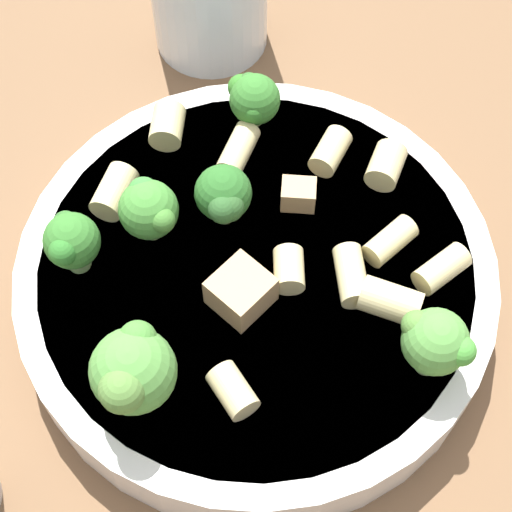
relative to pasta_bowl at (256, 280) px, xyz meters
name	(u,v)px	position (x,y,z in m)	size (l,w,h in m)	color
ground_plane	(256,298)	(0.00, 0.00, -0.02)	(2.00, 2.00, 0.00)	brown
pasta_bowl	(256,280)	(0.00, 0.00, 0.00)	(0.24, 0.24, 0.03)	silver
broccoli_floret_0	(253,98)	(0.03, -0.09, 0.03)	(0.03, 0.03, 0.03)	#9EC175
broccoli_floret_1	(435,342)	(-0.09, 0.02, 0.04)	(0.03, 0.03, 0.04)	#93B766
broccoli_floret_2	(146,214)	(0.06, 0.00, 0.04)	(0.03, 0.03, 0.04)	#9EC175
broccoli_floret_3	(71,242)	(0.08, 0.03, 0.04)	(0.03, 0.03, 0.04)	#84AD60
broccoli_floret_4	(132,371)	(0.02, 0.08, 0.04)	(0.04, 0.04, 0.05)	#93B766
broccoli_floret_5	(224,197)	(0.02, -0.02, 0.03)	(0.03, 0.03, 0.03)	#93B766
rigatoni_0	(167,126)	(0.07, -0.06, 0.02)	(0.02, 0.02, 0.02)	beige
rigatoni_1	(330,151)	(-0.01, -0.07, 0.02)	(0.01, 0.01, 0.02)	beige
rigatoni_2	(391,299)	(-0.07, 0.00, 0.02)	(0.02, 0.02, 0.03)	beige
rigatoni_3	(442,269)	(-0.09, -0.03, 0.02)	(0.01, 0.01, 0.03)	beige
rigatoni_4	(114,192)	(0.08, -0.01, 0.02)	(0.02, 0.02, 0.03)	beige
rigatoni_5	(238,150)	(0.03, -0.06, 0.02)	(0.01, 0.01, 0.03)	beige
rigatoni_6	(289,269)	(-0.02, 0.00, 0.02)	(0.01, 0.01, 0.02)	beige
rigatoni_7	(386,166)	(-0.04, -0.08, 0.02)	(0.02, 0.02, 0.02)	beige
rigatoni_8	(233,391)	(-0.01, 0.07, 0.02)	(0.01, 0.01, 0.02)	beige
rigatoni_9	(351,275)	(-0.05, -0.01, 0.02)	(0.01, 0.01, 0.03)	beige
rigatoni_10	(390,241)	(-0.06, -0.03, 0.02)	(0.01, 0.01, 0.03)	beige
chicken_chunk_0	(298,194)	(-0.01, -0.04, 0.02)	(0.02, 0.01, 0.01)	tan
chicken_chunk_1	(237,290)	(0.00, 0.02, 0.02)	(0.03, 0.02, 0.02)	tan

